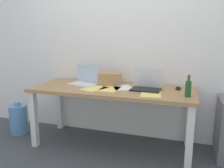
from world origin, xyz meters
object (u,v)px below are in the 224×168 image
at_px(cardboard_box, 110,79).
at_px(computer_mouse, 178,88).
at_px(beer_bottle, 188,88).
at_px(water_cooler_jug, 19,119).
at_px(laptop_left, 85,80).
at_px(laptop_right, 147,85).
at_px(desk, 112,96).

bearing_deg(cardboard_box, computer_mouse, -0.20).
bearing_deg(cardboard_box, beer_bottle, -18.15).
bearing_deg(computer_mouse, beer_bottle, -86.93).
distance_m(beer_bottle, water_cooler_jug, 2.29).
xyz_separation_m(laptop_left, beer_bottle, (1.25, -0.24, 0.04)).
distance_m(laptop_right, beer_bottle, 0.49).
bearing_deg(laptop_right, cardboard_box, 165.97).
height_order(desk, laptop_left, laptop_left).
bearing_deg(water_cooler_jug, desk, 1.60).
bearing_deg(laptop_left, laptop_right, -3.57).
bearing_deg(laptop_right, water_cooler_jug, -177.17).
height_order(laptop_right, cardboard_box, laptop_right).
relative_size(beer_bottle, water_cooler_jug, 0.51).
height_order(beer_bottle, computer_mouse, beer_bottle).
relative_size(laptop_left, computer_mouse, 3.87).
xyz_separation_m(desk, water_cooler_jug, (-1.35, -0.04, -0.44)).
bearing_deg(water_cooler_jug, computer_mouse, 5.56).
height_order(beer_bottle, water_cooler_jug, beer_bottle).
height_order(desk, cardboard_box, cardboard_box).
distance_m(laptop_left, beer_bottle, 1.27).
bearing_deg(water_cooler_jug, laptop_left, 8.12).
height_order(laptop_right, water_cooler_jug, laptop_right).
xyz_separation_m(cardboard_box, water_cooler_jug, (-1.27, -0.21, -0.61)).
xyz_separation_m(laptop_right, water_cooler_jug, (-1.75, -0.09, -0.58)).
relative_size(desk, laptop_left, 4.95).
distance_m(desk, laptop_left, 0.43).
relative_size(desk, cardboard_box, 6.84).
bearing_deg(water_cooler_jug, cardboard_box, 9.27).
relative_size(beer_bottle, cardboard_box, 0.81).
distance_m(desk, cardboard_box, 0.25).
relative_size(beer_bottle, computer_mouse, 2.27).
distance_m(laptop_left, cardboard_box, 0.32).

